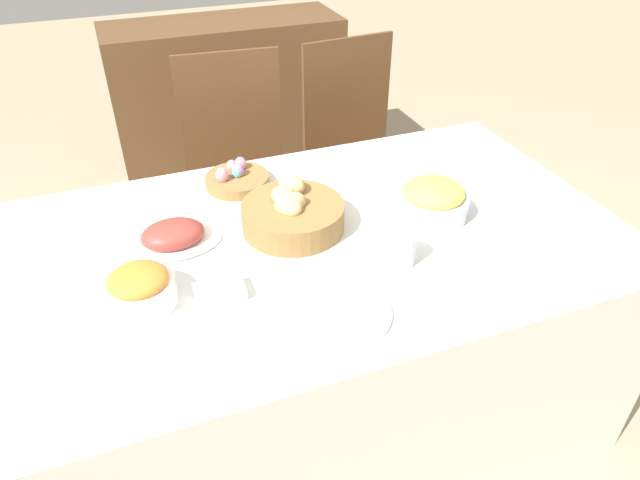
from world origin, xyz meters
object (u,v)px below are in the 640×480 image
object	(u,v)px
chair_far_center	(239,172)
butter_dish	(220,292)
carrot_bowl	(140,288)
fork	(282,330)
sideboard	(229,104)
knife	(396,299)
chair_far_right	(358,151)
pineapple_bowl	(433,200)
spoon	(407,297)
drinking_cup	(401,248)
egg_basket	(237,178)
ham_platter	(173,236)
bread_basket	(292,213)
dinner_plate	(341,313)

from	to	relation	value
chair_far_center	butter_dish	world-z (taller)	chair_far_center
carrot_bowl	fork	xyz separation A→B (m)	(0.29, -0.21, -0.04)
chair_far_center	sideboard	world-z (taller)	chair_far_center
knife	chair_far_right	bearing A→B (deg)	66.31
sideboard	pineapple_bowl	distance (m)	1.86
chair_far_right	knife	size ratio (longest dim) A/B	5.27
pineapple_bowl	carrot_bowl	bearing A→B (deg)	-173.53
spoon	butter_dish	world-z (taller)	butter_dish
carrot_bowl	fork	world-z (taller)	carrot_bowl
drinking_cup	sideboard	bearing A→B (deg)	90.42
sideboard	chair_far_center	bearing A→B (deg)	-100.59
chair_far_right	egg_basket	world-z (taller)	chair_far_right
chair_far_center	ham_platter	distance (m)	0.84
chair_far_center	bread_basket	distance (m)	0.81
chair_far_center	spoon	size ratio (longest dim) A/B	5.27
butter_dish	chair_far_right	bearing A→B (deg)	50.38
dinner_plate	spoon	bearing A→B (deg)	0.00
chair_far_center	spoon	bearing A→B (deg)	-77.91
dinner_plate	butter_dish	bearing A→B (deg)	146.81
ham_platter	spoon	size ratio (longest dim) A/B	1.42
chair_far_right	drinking_cup	world-z (taller)	chair_far_right
sideboard	butter_dish	distance (m)	2.04
carrot_bowl	fork	distance (m)	0.36
egg_basket	carrot_bowl	xyz separation A→B (m)	(-0.36, -0.48, 0.02)
egg_basket	carrot_bowl	size ratio (longest dim) A/B	1.21
drinking_cup	chair_far_center	bearing A→B (deg)	100.71
dinner_plate	drinking_cup	bearing A→B (deg)	30.31
egg_basket	drinking_cup	bearing A→B (deg)	-61.46
bread_basket	carrot_bowl	xyz separation A→B (m)	(-0.45, -0.18, -0.00)
sideboard	carrot_bowl	world-z (taller)	sideboard
pineapple_bowl	dinner_plate	distance (m)	0.53
drinking_cup	ham_platter	bearing A→B (deg)	150.91
bread_basket	ham_platter	distance (m)	0.34
bread_basket	egg_basket	size ratio (longest dim) A/B	1.43
egg_basket	ham_platter	size ratio (longest dim) A/B	0.76
chair_far_center	bread_basket	size ratio (longest dim) A/B	3.40
spoon	bread_basket	bearing A→B (deg)	116.20
bread_basket	spoon	world-z (taller)	bread_basket
sideboard	pineapple_bowl	size ratio (longest dim) A/B	5.80
dinner_plate	butter_dish	distance (m)	0.30
sideboard	ham_platter	distance (m)	1.80
carrot_bowl	knife	distance (m)	0.62
dinner_plate	ham_platter	bearing A→B (deg)	126.37
knife	bread_basket	bearing A→B (deg)	105.22
fork	drinking_cup	bearing A→B (deg)	15.97
dinner_plate	spoon	xyz separation A→B (m)	(0.18, 0.00, -0.00)
chair_far_right	sideboard	xyz separation A→B (m)	(-0.36, 0.96, -0.09)
chair_far_center	knife	distance (m)	1.19
chair_far_center	carrot_bowl	size ratio (longest dim) A/B	5.91
bread_basket	pineapple_bowl	distance (m)	0.42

